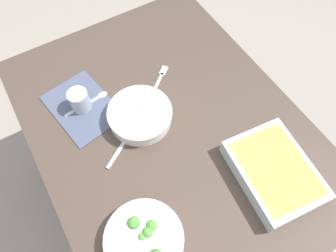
# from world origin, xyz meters

# --- Properties ---
(ground_plane) EXTENTS (6.00, 6.00, 0.00)m
(ground_plane) POSITION_xyz_m (0.00, 0.00, 0.00)
(ground_plane) COLOR #9E9389
(dining_table) EXTENTS (1.20, 0.90, 0.74)m
(dining_table) POSITION_xyz_m (0.00, 0.00, 0.65)
(dining_table) COLOR #4C3D33
(dining_table) RESTS_ON ground_plane
(placemat) EXTENTS (0.31, 0.25, 0.00)m
(placemat) POSITION_xyz_m (0.23, 0.23, 0.74)
(placemat) COLOR #4C5670
(placemat) RESTS_ON dining_table
(stew_bowl) EXTENTS (0.23, 0.23, 0.06)m
(stew_bowl) POSITION_xyz_m (0.07, 0.07, 0.77)
(stew_bowl) COLOR white
(stew_bowl) RESTS_ON dining_table
(broccoli_bowl) EXTENTS (0.23, 0.23, 0.07)m
(broccoli_bowl) POSITION_xyz_m (-0.30, 0.26, 0.77)
(broccoli_bowl) COLOR white
(broccoli_bowl) RESTS_ON dining_table
(baking_dish) EXTENTS (0.32, 0.25, 0.06)m
(baking_dish) POSITION_xyz_m (-0.33, -0.19, 0.77)
(baking_dish) COLOR silver
(baking_dish) RESTS_ON dining_table
(drink_cup) EXTENTS (0.07, 0.07, 0.08)m
(drink_cup) POSITION_xyz_m (0.23, 0.23, 0.78)
(drink_cup) COLOR #B2BCC6
(drink_cup) RESTS_ON dining_table
(spoon_by_stew) EXTENTS (0.11, 0.16, 0.01)m
(spoon_by_stew) POSITION_xyz_m (0.02, 0.16, 0.74)
(spoon_by_stew) COLOR silver
(spoon_by_stew) RESTS_ON dining_table
(spoon_by_broccoli) EXTENTS (0.14, 0.13, 0.01)m
(spoon_by_broccoli) POSITION_xyz_m (-0.36, 0.20, 0.74)
(spoon_by_broccoli) COLOR silver
(spoon_by_broccoli) RESTS_ON dining_table
(spoon_spare) EXTENTS (0.04, 0.18, 0.01)m
(spoon_spare) POSITION_xyz_m (0.23, 0.19, 0.74)
(spoon_spare) COLOR silver
(spoon_spare) RESTS_ON dining_table
(fork_on_table) EXTENTS (0.13, 0.15, 0.01)m
(fork_on_table) POSITION_xyz_m (0.19, -0.07, 0.74)
(fork_on_table) COLOR silver
(fork_on_table) RESTS_ON dining_table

